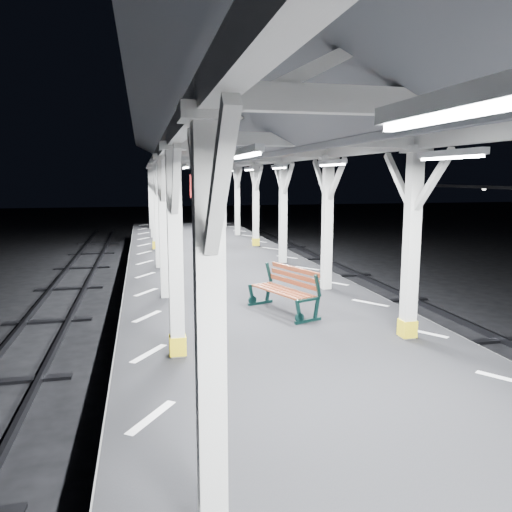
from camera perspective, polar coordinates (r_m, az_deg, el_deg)
name	(u,v)px	position (r m, az deg, el deg)	size (l,w,h in m)	color
ground	(343,469)	(7.24, 9.97, -22.82)	(120.00, 120.00, 0.00)	black
platform	(345,433)	(6.99, 10.09, -19.34)	(6.00, 50.00, 1.00)	black
hazard_stripes_left	(152,417)	(6.30, -11.84, -17.59)	(1.00, 48.00, 0.01)	silver
hazard_stripes_right	(510,380)	(8.00, 27.00, -12.51)	(1.00, 48.00, 0.01)	silver
canopy	(355,111)	(6.19, 11.25, 15.90)	(5.40, 49.00, 4.65)	beige
bench_mid	(287,289)	(10.43, 3.51, -3.74)	(1.19, 1.85, 0.94)	black
bench_far	(214,235)	(20.05, -4.83, 2.35)	(1.21, 1.75, 0.89)	black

